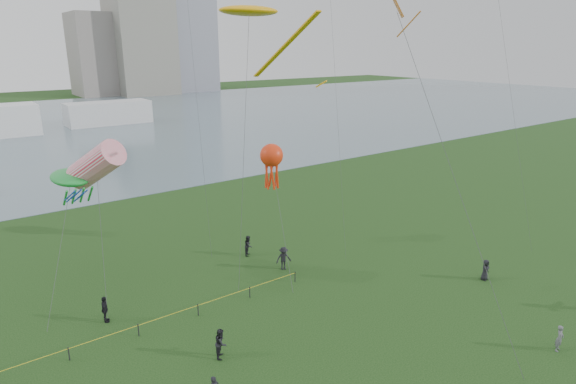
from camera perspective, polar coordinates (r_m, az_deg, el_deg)
ground_plane at (r=28.26m, az=12.91°, el=-20.74°), size 400.00×400.00×0.00m
lake at (r=116.65m, az=-27.29°, el=6.68°), size 400.00×120.00×0.08m
building_mid at (r=187.19m, az=-17.06°, el=16.85°), size 20.00×20.00×38.00m
building_low at (r=188.70m, az=-21.69°, el=14.89°), size 16.00×18.00×28.00m
pavilion_right at (r=117.32m, az=-20.51°, el=8.77°), size 18.00×7.00×5.00m
fence at (r=30.95m, az=-28.56°, el=-17.65°), size 24.07×0.07×1.05m
kite_flyer at (r=33.18m, az=29.50°, el=-14.85°), size 0.65×0.50×1.61m
spectator_a at (r=28.90m, az=-7.94°, el=-17.30°), size 1.07×1.10×1.79m
spectator_b at (r=38.42m, az=-0.53°, el=-7.87°), size 1.38×1.03×1.90m
spectator_c at (r=33.82m, az=-20.88°, el=-12.87°), size 0.75×1.13×1.79m
spectator_d at (r=39.81m, az=22.34°, el=-8.52°), size 0.86×0.62×1.63m
spectator_g at (r=41.08m, az=-4.71°, el=-6.34°), size 1.07×1.07×1.75m
kite_stingray at (r=35.75m, az=-4.51°, el=20.47°), size 5.61×9.90×19.76m
kite_windsock at (r=35.93m, az=-21.81°, el=2.98°), size 4.34×7.47×11.14m
kite_creature at (r=37.82m, az=-24.38°, el=1.56°), size 5.07×8.46×8.51m
kite_octopus at (r=40.90m, az=-1.96°, el=4.23°), size 4.80×9.19×9.18m
kite_delta at (r=28.92m, az=13.63°, el=18.63°), size 1.94×10.26×19.83m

